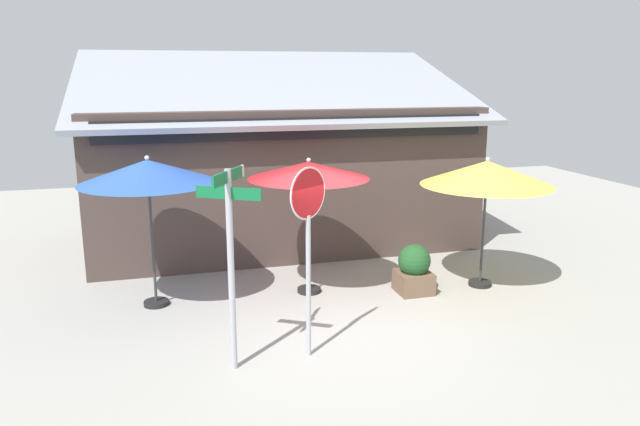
{
  "coord_description": "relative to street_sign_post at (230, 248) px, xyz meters",
  "views": [
    {
      "loc": [
        -2.74,
        -8.86,
        4.05
      ],
      "look_at": [
        0.05,
        1.2,
        1.6
      ],
      "focal_mm": 33.78,
      "sensor_mm": 36.0,
      "label": 1
    }
  ],
  "objects": [
    {
      "name": "ground_plane",
      "position": [
        1.83,
        1.09,
        -1.81
      ],
      "size": [
        28.0,
        28.0,
        0.1
      ],
      "primitive_type": "cube",
      "color": "#9E9B93"
    },
    {
      "name": "cafe_building",
      "position": [
        1.98,
        6.57,
        -0.02
      ],
      "size": [
        9.17,
        5.15,
        4.61
      ],
      "color": "#473833",
      "rests_on": "ground"
    },
    {
      "name": "street_sign_post",
      "position": [
        0.0,
        0.0,
        0.0
      ],
      "size": [
        0.8,
        0.86,
        2.82
      ],
      "color": "#A8AAB2",
      "rests_on": "ground"
    },
    {
      "name": "stop_sign",
      "position": [
        1.1,
        0.1,
        0.18
      ],
      "size": [
        0.61,
        0.45,
        2.79
      ],
      "color": "#A8AAB2",
      "rests_on": "ground"
    },
    {
      "name": "patio_umbrella_royal_blue_left",
      "position": [
        -1.03,
        2.71,
        0.64
      ],
      "size": [
        2.34,
        2.34,
        2.68
      ],
      "color": "black",
      "rests_on": "ground"
    },
    {
      "name": "patio_umbrella_crimson_center",
      "position": [
        1.76,
        2.62,
        0.55
      ],
      "size": [
        2.21,
        2.21,
        2.55
      ],
      "color": "black",
      "rests_on": "ground"
    },
    {
      "name": "patio_umbrella_mustard_right",
      "position": [
        5.05,
        2.08,
        0.45
      ],
      "size": [
        2.47,
        2.47,
        2.52
      ],
      "color": "black",
      "rests_on": "ground"
    },
    {
      "name": "sidewalk_planter",
      "position": [
        3.65,
        2.08,
        -1.31
      ],
      "size": [
        0.63,
        0.63,
        0.93
      ],
      "color": "brown",
      "rests_on": "ground"
    }
  ]
}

